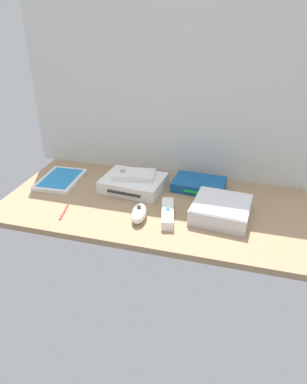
# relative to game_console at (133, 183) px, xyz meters

# --- Properties ---
(ground_plane) EXTENTS (1.00, 0.48, 0.02)m
(ground_plane) POSITION_rel_game_console_xyz_m (0.10, -0.08, -0.03)
(ground_plane) COLOR #9E7F5B
(ground_plane) RESTS_ON ground
(back_wall) EXTENTS (1.10, 0.01, 0.64)m
(back_wall) POSITION_rel_game_console_xyz_m (0.10, 0.17, 0.30)
(back_wall) COLOR silver
(back_wall) RESTS_ON ground
(game_console) EXTENTS (0.22, 0.18, 0.04)m
(game_console) POSITION_rel_game_console_xyz_m (0.00, 0.00, 0.00)
(game_console) COLOR white
(game_console) RESTS_ON ground_plane
(mini_computer) EXTENTS (0.18, 0.18, 0.05)m
(mini_computer) POSITION_rel_game_console_xyz_m (0.32, -0.10, 0.00)
(mini_computer) COLOR silver
(mini_computer) RESTS_ON ground_plane
(game_case) EXTENTS (0.15, 0.20, 0.02)m
(game_case) POSITION_rel_game_console_xyz_m (-0.28, -0.02, -0.01)
(game_case) COLOR white
(game_case) RESTS_ON ground_plane
(network_router) EXTENTS (0.19, 0.13, 0.03)m
(network_router) POSITION_rel_game_console_xyz_m (0.23, 0.06, -0.00)
(network_router) COLOR #145193
(network_router) RESTS_ON ground_plane
(remote_wand) EXTENTS (0.07, 0.15, 0.03)m
(remote_wand) POSITION_rel_game_console_xyz_m (0.16, -0.15, -0.01)
(remote_wand) COLOR white
(remote_wand) RESTS_ON ground_plane
(remote_nunchuk) EXTENTS (0.06, 0.11, 0.05)m
(remote_nunchuk) POSITION_rel_game_console_xyz_m (0.08, -0.18, -0.00)
(remote_nunchuk) COLOR white
(remote_nunchuk) RESTS_ON ground_plane
(remote_classic_pad) EXTENTS (0.15, 0.10, 0.02)m
(remote_classic_pad) POSITION_rel_game_console_xyz_m (0.00, 0.00, 0.03)
(remote_classic_pad) COLOR white
(remote_classic_pad) RESTS_ON game_console
(stylus_pen) EXTENTS (0.02, 0.09, 0.01)m
(stylus_pen) POSITION_rel_game_console_xyz_m (-0.16, -0.21, -0.02)
(stylus_pen) COLOR red
(stylus_pen) RESTS_ON ground_plane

